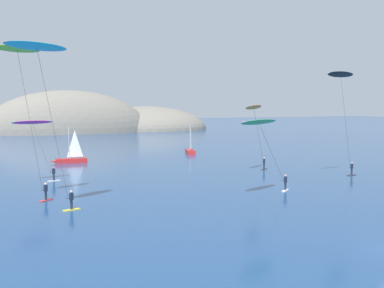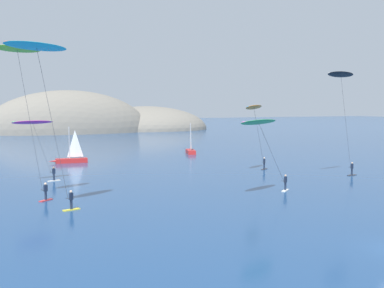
# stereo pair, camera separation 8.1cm
# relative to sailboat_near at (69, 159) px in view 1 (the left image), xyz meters

# --- Properties ---
(headland_island) EXTENTS (82.65, 39.90, 28.31)m
(headland_island) POSITION_rel_sailboat_near_xyz_m (32.04, 89.83, -0.64)
(headland_island) COLOR slate
(headland_island) RESTS_ON ground
(sailboat_near) EXTENTS (5.95, 1.83, 5.70)m
(sailboat_near) POSITION_rel_sailboat_near_xyz_m (0.00, 0.00, 0.00)
(sailboat_near) COLOR #B22323
(sailboat_near) RESTS_ON ground
(sailboat_far) EXTENTS (2.91, 5.89, 5.70)m
(sailboat_far) POSITION_rel_sailboat_near_xyz_m (23.74, 5.26, 0.00)
(sailboat_far) COLOR #B22323
(sailboat_far) RESTS_ON ground
(kitesurfer_lime) EXTENTS (5.41, 3.33, 14.20)m
(kitesurfer_lime) POSITION_rel_sailboat_near_xyz_m (-10.70, -30.41, 12.04)
(kitesurfer_lime) COLOR red
(kitesurfer_lime) RESTS_ON ground
(kitesurfer_magenta) EXTENTS (5.62, 2.35, 7.32)m
(kitesurfer_magenta) POSITION_rel_sailboat_near_xyz_m (-7.78, -18.14, 5.77)
(kitesurfer_magenta) COLOR silver
(kitesurfer_magenta) RESTS_ON ground
(kitesurfer_cyan) EXTENTS (6.51, 4.26, 13.84)m
(kitesurfer_cyan) POSITION_rel_sailboat_near_xyz_m (-9.95, -36.09, 12.03)
(kitesurfer_cyan) COLOR yellow
(kitesurfer_cyan) RESTS_ON ground
(kitesurfer_orange) EXTENTS (6.36, 4.63, 9.11)m
(kitesurfer_orange) POSITION_rel_sailboat_near_xyz_m (19.81, -22.06, 7.32)
(kitesurfer_orange) COLOR #2D2D33
(kitesurfer_orange) RESTS_ON ground
(kitesurfer_green) EXTENTS (8.39, 4.31, 7.70)m
(kitesurfer_green) POSITION_rel_sailboat_near_xyz_m (10.46, -36.99, 6.22)
(kitesurfer_green) COLOR silver
(kitesurfer_green) RESTS_ON ground
(kitesurfer_black) EXTENTS (6.34, 2.18, 13.16)m
(kitesurfer_black) POSITION_rel_sailboat_near_xyz_m (26.89, -30.52, 10.94)
(kitesurfer_black) COLOR #2D2D33
(kitesurfer_black) RESTS_ON ground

